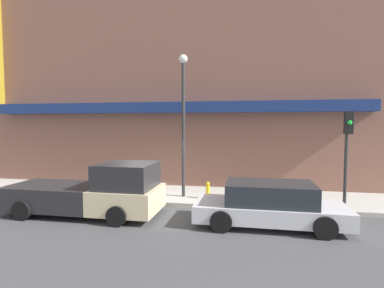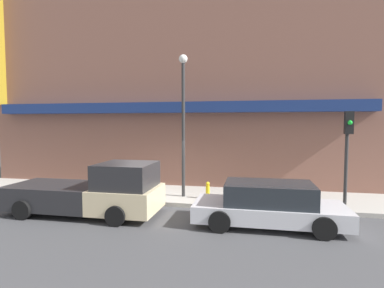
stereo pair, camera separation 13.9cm
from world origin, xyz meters
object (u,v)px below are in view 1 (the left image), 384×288
at_px(fire_hydrant, 208,190).
at_px(pickup_truck, 94,192).
at_px(street_lamp, 183,109).
at_px(parked_car, 269,204).
at_px(traffic_light, 347,142).

bearing_deg(fire_hydrant, pickup_truck, -147.83).
relative_size(fire_hydrant, street_lamp, 0.12).
xyz_separation_m(parked_car, fire_hydrant, (-2.27, 2.35, -0.16)).
relative_size(parked_car, fire_hydrant, 6.68).
distance_m(pickup_truck, street_lamp, 4.76).
bearing_deg(pickup_truck, fire_hydrant, 33.90).
distance_m(fire_hydrant, traffic_light, 5.50).
relative_size(pickup_truck, street_lamp, 0.92).
height_order(pickup_truck, parked_car, pickup_truck).
distance_m(street_lamp, traffic_light, 6.29).
distance_m(parked_car, street_lamp, 5.24).
bearing_deg(traffic_light, parked_car, -145.43).
xyz_separation_m(fire_hydrant, traffic_light, (5.08, -0.42, 2.06)).
bearing_deg(parked_car, traffic_light, 32.59).
bearing_deg(pickup_truck, street_lamp, 45.42).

